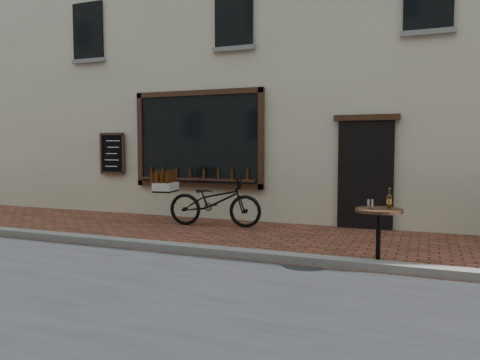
% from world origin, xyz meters
% --- Properties ---
extents(ground, '(90.00, 90.00, 0.00)m').
position_xyz_m(ground, '(0.00, 0.00, 0.00)').
color(ground, '#532D1A').
rests_on(ground, ground).
extents(kerb, '(90.00, 0.25, 0.12)m').
position_xyz_m(kerb, '(0.00, 0.20, 0.06)').
color(kerb, slate).
rests_on(kerb, ground).
extents(shop_building, '(28.00, 6.20, 10.00)m').
position_xyz_m(shop_building, '(0.00, 6.50, 5.00)').
color(shop_building, beige).
rests_on(shop_building, ground).
extents(cargo_bicycle, '(2.40, 0.99, 1.12)m').
position_xyz_m(cargo_bicycle, '(-1.11, 2.58, 0.54)').
color(cargo_bicycle, black).
rests_on(cargo_bicycle, ground).
extents(bistro_table, '(0.64, 0.64, 1.10)m').
position_xyz_m(bistro_table, '(2.46, 0.35, 0.59)').
color(bistro_table, black).
rests_on(bistro_table, ground).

